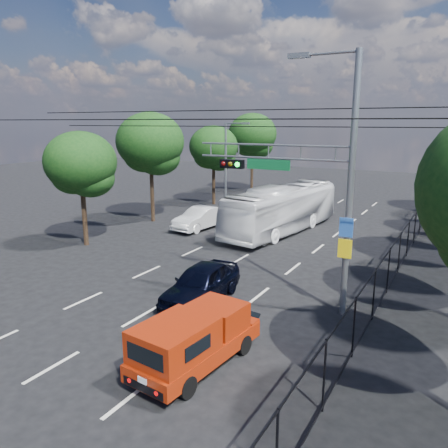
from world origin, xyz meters
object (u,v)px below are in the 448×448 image
Objects in this scene: signal_mast at (318,174)px; white_van at (200,218)px; red_pickup at (195,338)px; white_bus at (282,209)px; navy_hatchback at (201,283)px.

signal_mast is 14.60m from white_van.
red_pickup reaches higher than white_van.
signal_mast is at bearing -32.93° from white_van.
navy_hatchback is at bearing -75.30° from white_bus.
navy_hatchback is 12.35m from white_van.
red_pickup is 17.25m from white_van.
white_bus is at bearing 103.81° from red_pickup.
signal_mast is 2.12× the size of navy_hatchback.
navy_hatchback is (-2.49, 4.22, -0.16)m from red_pickup.
signal_mast is 2.12× the size of white_van.
red_pickup is 4.91m from navy_hatchback.
navy_hatchback is (-4.09, -1.62, -4.48)m from signal_mast.
white_van is (-6.70, 10.38, -0.03)m from navy_hatchback.
signal_mast is 1.99× the size of red_pickup.
navy_hatchback is at bearing 120.56° from red_pickup.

